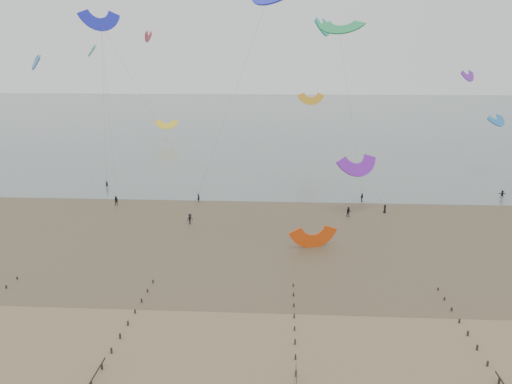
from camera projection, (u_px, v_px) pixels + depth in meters
The scene contains 6 objects.
ground at pixel (256, 337), 51.75m from camera, with size 500.00×500.00×0.00m, color brown.
sea_and_shore at pixel (244, 227), 85.12m from camera, with size 500.00×665.00×0.03m.
kitesurfer_lead at pixel (199, 198), 99.86m from camera, with size 0.63×0.41×1.73m, color black.
kitesurfers at pixel (328, 204), 95.31m from camera, with size 116.52×24.74×1.89m.
grounded_kite at pixel (313, 247), 76.16m from camera, with size 6.37×3.34×4.85m, color #DA450D, non-canonical shape.
kites_airborne at pixel (244, 79), 130.21m from camera, with size 256.11×123.34×42.25m.
Camera 1 is at (2.66, -45.93, 28.07)m, focal length 35.00 mm.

